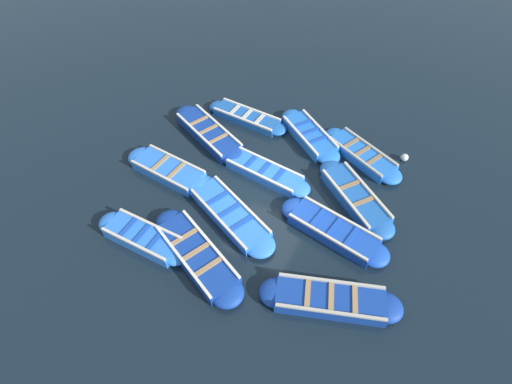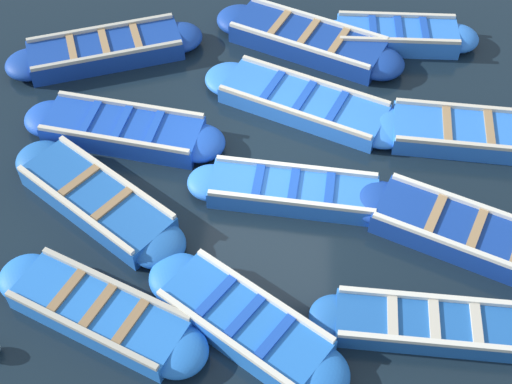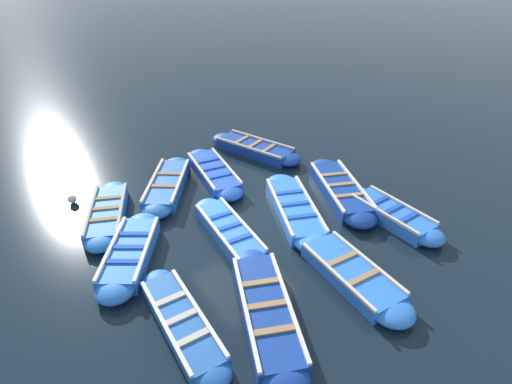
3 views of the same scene
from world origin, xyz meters
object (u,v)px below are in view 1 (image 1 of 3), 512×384
boat_tucked (333,231)px  boat_bow_out (330,300)px  boat_end_of_row (209,133)px  buoy_orange_near (405,157)px  boat_mid_row (143,238)px  boat_drifting (247,117)px  boat_alongside (362,155)px  boat_outer_right (230,214)px  boat_far_corner (355,197)px  boat_near_quay (169,170)px  boat_outer_left (197,255)px  boat_centre (310,136)px  boat_inner_gap (265,172)px

boat_tucked → boat_bow_out: bearing=19.1°
boat_end_of_row → buoy_orange_near: 7.19m
boat_mid_row → boat_drifting: bearing=-179.3°
boat_alongside → boat_end_of_row: boat_end_of_row is taller
boat_outer_right → boat_alongside: bearing=148.6°
boat_end_of_row → boat_far_corner: size_ratio=1.17×
boat_tucked → boat_end_of_row: bearing=-108.7°
boat_near_quay → boat_outer_left: size_ratio=0.88×
boat_alongside → boat_outer_left: 6.91m
boat_far_corner → boat_outer_left: bearing=-37.4°
boat_outer_left → boat_outer_right: size_ratio=1.00×
boat_far_corner → boat_tucked: bearing=-4.7°
boat_outer_right → boat_tucked: bearing=106.6°
boat_near_quay → boat_centre: size_ratio=1.09×
boat_mid_row → buoy_orange_near: boat_mid_row is taller
boat_alongside → buoy_orange_near: boat_alongside is taller
boat_alongside → boat_end_of_row: 5.67m
boat_bow_out → boat_inner_gap: bearing=-131.8°
boat_inner_gap → boat_near_quay: boat_near_quay is taller
boat_tucked → boat_mid_row: 5.73m
boat_mid_row → boat_bow_out: bearing=98.1°
buoy_orange_near → boat_far_corner: bearing=-19.1°
boat_drifting → buoy_orange_near: bearing=97.0°
boat_outer_left → boat_far_corner: 5.40m
boat_tucked → boat_centre: (-3.66, -2.38, -0.00)m
boat_outer_right → buoy_orange_near: boat_outer_right is taller
boat_tucked → boat_outer_left: bearing=-49.4°
boat_outer_left → boat_drifting: (-6.20, -1.84, -0.05)m
boat_far_corner → buoy_orange_near: 2.81m
boat_bow_out → boat_near_quay: (-1.83, -6.68, -0.02)m
boat_bow_out → buoy_orange_near: 6.41m
boat_alongside → boat_mid_row: size_ratio=1.08×
boat_tucked → boat_drifting: (-3.50, -4.99, -0.04)m
boat_outer_right → boat_drifting: bearing=-157.0°
boat_drifting → buoy_orange_near: (-0.74, 6.04, -0.01)m
boat_mid_row → boat_alongside: bearing=145.2°
boat_near_quay → boat_mid_row: boat_mid_row is taller
boat_bow_out → boat_near_quay: size_ratio=1.10×
boat_end_of_row → boat_bow_out: 7.69m
boat_end_of_row → boat_near_quay: boat_end_of_row is taller
boat_inner_gap → boat_far_corner: size_ratio=1.03×
boat_alongside → boat_tucked: (3.61, 0.34, 0.02)m
boat_bow_out → boat_outer_left: bearing=-82.0°
boat_near_quay → boat_outer_right: bearing=77.9°
boat_far_corner → boat_alongside: bearing=-167.0°
boat_inner_gap → boat_outer_right: (2.12, -0.12, -0.00)m
boat_end_of_row → boat_centre: boat_end_of_row is taller
boat_outer_left → buoy_orange_near: bearing=148.8°
boat_near_quay → boat_outer_left: bearing=49.5°
boat_far_corner → buoy_orange_near: bearing=160.9°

